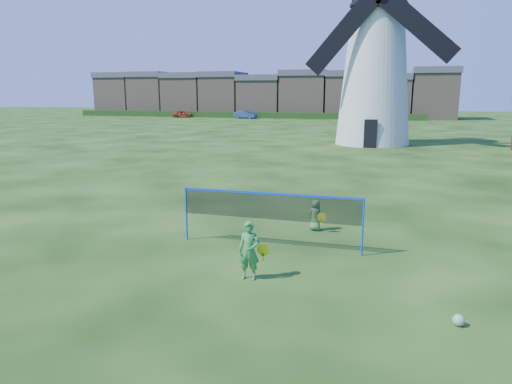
{
  "coord_description": "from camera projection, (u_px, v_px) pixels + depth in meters",
  "views": [
    {
      "loc": [
        3.73,
        -11.71,
        4.2
      ],
      "look_at": [
        0.2,
        0.5,
        1.5
      ],
      "focal_mm": 32.78,
      "sensor_mm": 36.0,
      "label": 1
    }
  ],
  "objects": [
    {
      "name": "hedge",
      "position": [
        238.0,
        115.0,
        80.78
      ],
      "size": [
        62.0,
        0.8,
        1.0
      ],
      "primitive_type": "cube",
      "color": "#193814",
      "rests_on": "ground"
    },
    {
      "name": "car_right",
      "position": [
        245.0,
        115.0,
        78.92
      ],
      "size": [
        3.96,
        1.61,
        1.28
      ],
      "primitive_type": "imported",
      "rotation": [
        0.0,
        0.0,
        1.5
      ],
      "color": "navy",
      "rests_on": "ground"
    },
    {
      "name": "badminton_net",
      "position": [
        270.0,
        207.0,
        12.76
      ],
      "size": [
        5.05,
        0.05,
        1.55
      ],
      "color": "blue",
      "rests_on": "ground"
    },
    {
      "name": "player_girl",
      "position": [
        249.0,
        251.0,
        10.62
      ],
      "size": [
        0.68,
        0.36,
        1.37
      ],
      "rotation": [
        0.0,
        0.0,
        0.04
      ],
      "color": "#398F43",
      "rests_on": "ground"
    },
    {
      "name": "car_left",
      "position": [
        183.0,
        114.0,
        81.68
      ],
      "size": [
        3.82,
        2.41,
        1.21
      ],
      "primitive_type": "imported",
      "rotation": [
        0.0,
        0.0,
        1.87
      ],
      "color": "#9E341C",
      "rests_on": "ground"
    },
    {
      "name": "windmill",
      "position": [
        375.0,
        66.0,
        37.93
      ],
      "size": [
        12.21,
        6.03,
        17.75
      ],
      "color": "silver",
      "rests_on": "ground"
    },
    {
      "name": "terraced_houses",
      "position": [
        262.0,
        94.0,
        84.97
      ],
      "size": [
        65.91,
        8.4,
        8.29
      ],
      "color": "gray",
      "rests_on": "ground"
    },
    {
      "name": "ground",
      "position": [
        244.0,
        248.0,
        12.89
      ],
      "size": [
        220.0,
        220.0,
        0.0
      ],
      "primitive_type": "plane",
      "color": "black",
      "rests_on": "ground"
    },
    {
      "name": "play_ball",
      "position": [
        459.0,
        320.0,
        8.57
      ],
      "size": [
        0.22,
        0.22,
        0.22
      ],
      "primitive_type": "sphere",
      "color": "green",
      "rests_on": "ground"
    },
    {
      "name": "player_boy",
      "position": [
        316.0,
        215.0,
        14.49
      ],
      "size": [
        0.63,
        0.45,
        0.98
      ],
      "rotation": [
        0.0,
        0.0,
        2.84
      ],
      "color": "#4D8B43",
      "rests_on": "ground"
    }
  ]
}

